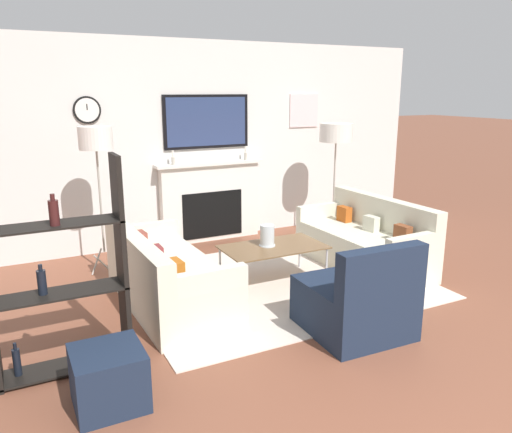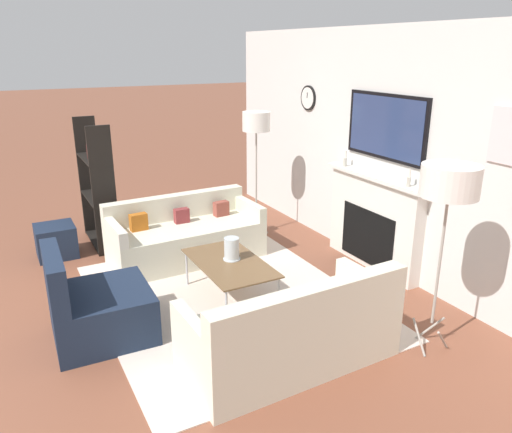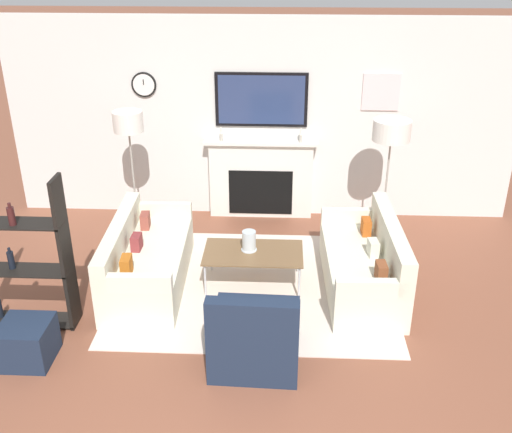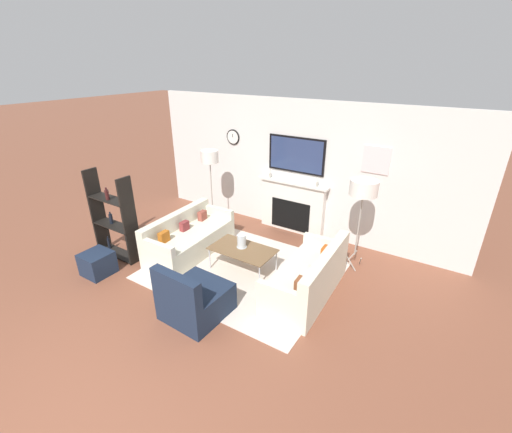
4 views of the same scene
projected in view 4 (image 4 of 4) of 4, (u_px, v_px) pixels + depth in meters
ground_plane at (68, 417)px, 3.53m from camera, size 60.00×60.00×0.00m
fireplace_wall at (296, 174)px, 6.98m from camera, size 6.81×0.28×2.70m
area_rug at (243, 270)px, 5.98m from camera, size 3.07×2.48×0.01m
couch_left at (189, 239)px, 6.46m from camera, size 0.85×1.82×0.74m
couch_right at (308, 279)px, 5.26m from camera, size 0.82×1.75×0.81m
armchair at (194, 299)px, 4.83m from camera, size 0.83×0.86×0.86m
coffee_table at (243, 250)px, 5.85m from camera, size 1.10×0.63×0.42m
hurricane_candle at (242, 242)px, 5.85m from camera, size 0.18×0.18×0.23m
floor_lamp_left at (210, 158)px, 7.02m from camera, size 0.36×0.36×1.68m
floor_lamp_right at (364, 189)px, 5.50m from camera, size 0.45×0.45×1.62m
shelf_unit at (113, 219)px, 6.15m from camera, size 0.95×0.28×1.61m
ottoman at (98, 263)px, 5.83m from camera, size 0.46×0.46×0.40m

